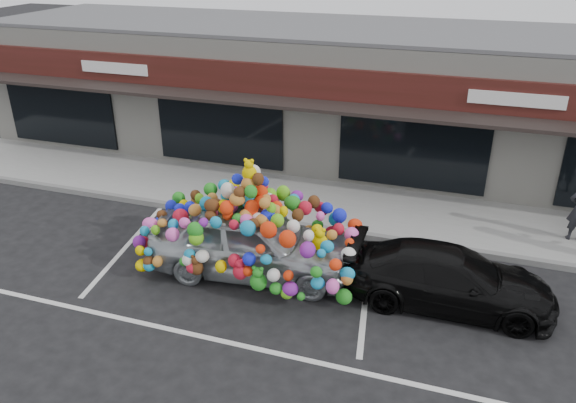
% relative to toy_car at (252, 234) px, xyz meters
% --- Properties ---
extents(ground, '(90.00, 90.00, 0.00)m').
position_rel_toy_car_xyz_m(ground, '(-0.19, -0.17, -0.96)').
color(ground, black).
rests_on(ground, ground).
extents(shop_building, '(24.00, 7.20, 4.31)m').
position_rel_toy_car_xyz_m(shop_building, '(-0.19, 8.28, 1.20)').
color(shop_building, beige).
rests_on(shop_building, ground).
extents(sidewalk, '(26.00, 3.00, 0.15)m').
position_rel_toy_car_xyz_m(sidewalk, '(-0.19, 3.83, -0.89)').
color(sidewalk, gray).
rests_on(sidewalk, ground).
extents(kerb, '(26.00, 0.18, 0.16)m').
position_rel_toy_car_xyz_m(kerb, '(-0.19, 2.33, -0.89)').
color(kerb, slate).
rests_on(kerb, ground).
extents(parking_stripe_left, '(0.73, 4.37, 0.01)m').
position_rel_toy_car_xyz_m(parking_stripe_left, '(-3.39, 0.03, -0.96)').
color(parking_stripe_left, silver).
rests_on(parking_stripe_left, ground).
extents(parking_stripe_mid, '(0.73, 4.37, 0.01)m').
position_rel_toy_car_xyz_m(parking_stripe_mid, '(2.61, 0.03, -0.96)').
color(parking_stripe_mid, silver).
rests_on(parking_stripe_mid, ground).
extents(lane_line, '(14.00, 0.12, 0.01)m').
position_rel_toy_car_xyz_m(lane_line, '(1.81, -2.47, -0.96)').
color(lane_line, silver).
rests_on(lane_line, ground).
extents(toy_car, '(3.29, 5.06, 2.84)m').
position_rel_toy_car_xyz_m(toy_car, '(0.00, 0.00, 0.00)').
color(toy_car, gray).
rests_on(toy_car, ground).
extents(black_sedan, '(1.80, 4.25, 1.23)m').
position_rel_toy_car_xyz_m(black_sedan, '(4.28, 0.14, -0.35)').
color(black_sedan, black).
rests_on(black_sedan, ground).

